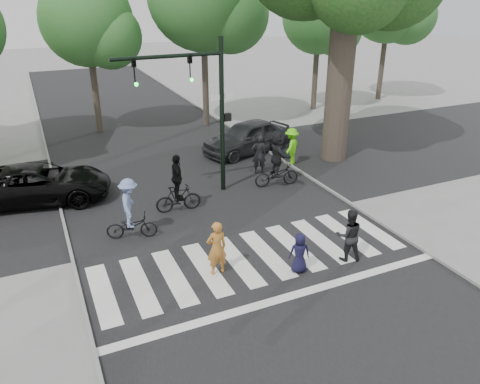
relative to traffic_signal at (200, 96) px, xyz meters
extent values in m
plane|color=gray|center=(-0.35, -6.20, -3.90)|extent=(120.00, 120.00, 0.00)
cube|color=black|center=(-0.35, -1.20, -3.90)|extent=(10.00, 70.00, 0.01)
cube|color=black|center=(-0.35, 1.80, -3.89)|extent=(70.00, 10.00, 0.01)
cube|color=gray|center=(-5.40, -1.20, -3.85)|extent=(0.10, 70.00, 0.10)
cube|color=gray|center=(4.70, -1.20, -3.85)|extent=(0.10, 70.00, 0.10)
cube|color=silver|center=(-4.85, -5.20, -3.89)|extent=(0.55, 3.00, 0.01)
cube|color=silver|center=(-3.85, -5.20, -3.89)|extent=(0.55, 3.00, 0.01)
cube|color=silver|center=(-2.85, -5.20, -3.89)|extent=(0.55, 3.00, 0.01)
cube|color=silver|center=(-1.85, -5.20, -3.89)|extent=(0.55, 3.00, 0.01)
cube|color=silver|center=(-0.85, -5.20, -3.89)|extent=(0.55, 3.00, 0.01)
cube|color=silver|center=(0.15, -5.20, -3.89)|extent=(0.55, 3.00, 0.01)
cube|color=silver|center=(1.15, -5.20, -3.89)|extent=(0.55, 3.00, 0.01)
cube|color=silver|center=(2.15, -5.20, -3.89)|extent=(0.55, 3.00, 0.01)
cube|color=silver|center=(3.15, -5.20, -3.89)|extent=(0.55, 3.00, 0.01)
cube|color=silver|center=(4.15, -5.20, -3.89)|extent=(0.55, 3.00, 0.01)
cube|color=silver|center=(-0.35, -7.40, -3.89)|extent=(10.00, 0.30, 0.01)
cylinder|color=black|center=(0.85, 0.00, -0.90)|extent=(0.18, 0.18, 6.00)
cylinder|color=black|center=(-1.15, 0.00, 1.50)|extent=(4.00, 0.14, 0.14)
imported|color=black|center=(-0.35, 0.00, 1.05)|extent=(0.16, 0.20, 1.00)
sphere|color=#19E533|center=(-0.35, -0.12, 0.65)|extent=(0.14, 0.14, 0.14)
imported|color=black|center=(-2.35, 0.00, 1.05)|extent=(0.16, 0.20, 1.00)
sphere|color=#19E533|center=(-2.35, -0.12, 0.65)|extent=(0.14, 0.14, 0.14)
cube|color=black|center=(1.07, 0.00, -0.90)|extent=(0.28, 0.18, 0.30)
cube|color=#FF660C|center=(1.18, 0.00, -0.90)|extent=(0.02, 0.14, 0.20)
cube|color=white|center=(0.85, 0.00, -0.10)|extent=(0.90, 0.04, 0.18)
cylinder|color=brown|center=(7.15, 1.30, -0.40)|extent=(1.20, 1.20, 7.00)
cylinder|color=brown|center=(7.45, 1.10, 2.60)|extent=(1.29, 1.74, 2.93)
cylinder|color=brown|center=(-2.35, 10.60, -1.10)|extent=(0.36, 0.36, 5.60)
sphere|color=#397934|center=(-2.35, 10.60, 2.10)|extent=(4.80, 4.80, 4.80)
sphere|color=#397934|center=(-1.39, 9.88, 1.30)|extent=(3.36, 3.36, 3.36)
cylinder|color=brown|center=(3.65, 9.30, -0.54)|extent=(0.36, 0.36, 6.72)
sphere|color=#397934|center=(4.85, 8.40, 2.34)|extent=(4.20, 4.20, 4.20)
cylinder|color=brown|center=(11.65, 10.10, -1.17)|extent=(0.36, 0.36, 5.46)
sphere|color=#397934|center=(11.65, 10.10, 1.95)|extent=(4.60, 4.60, 4.60)
sphere|color=#397934|center=(12.57, 9.41, 1.17)|extent=(3.22, 3.22, 3.22)
cylinder|color=brown|center=(17.65, 10.70, -0.82)|extent=(0.36, 0.36, 6.16)
sphere|color=#397934|center=(17.65, 10.70, 2.70)|extent=(5.40, 5.40, 5.40)
sphere|color=#397934|center=(18.73, 9.89, 1.82)|extent=(3.78, 3.78, 3.78)
imported|color=#BA762C|center=(-1.65, -5.54, -3.07)|extent=(0.61, 0.41, 1.66)
imported|color=black|center=(0.55, -6.44, -3.28)|extent=(0.70, 0.58, 1.23)
imported|color=black|center=(2.23, -6.48, -3.07)|extent=(0.97, 0.86, 1.66)
imported|color=black|center=(-3.41, -2.44, -3.47)|extent=(1.74, 1.03, 0.86)
imported|color=#7389BD|center=(-3.41, -2.44, -2.64)|extent=(0.90, 1.20, 1.66)
imported|color=black|center=(-1.41, -1.16, -3.40)|extent=(1.71, 0.62, 1.01)
imported|color=black|center=(-1.41, -1.16, -2.58)|extent=(0.51, 1.05, 1.73)
imported|color=black|center=(3.01, -0.56, -3.41)|extent=(1.95, 0.92, 0.98)
imported|color=black|center=(3.01, -0.56, -2.47)|extent=(0.81, 1.81, 1.88)
imported|color=black|center=(-5.97, 1.87, -3.17)|extent=(5.64, 3.45, 1.46)
imported|color=#2D2E32|center=(3.74, 3.82, -3.10)|extent=(5.01, 3.00, 1.60)
imported|color=#63F311|center=(4.81, 1.36, -3.03)|extent=(1.29, 1.18, 1.74)
imported|color=black|center=(2.99, 1.04, -3.03)|extent=(0.74, 0.61, 1.75)
camera|label=1|loc=(-5.80, -16.25, 3.75)|focal=35.00mm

